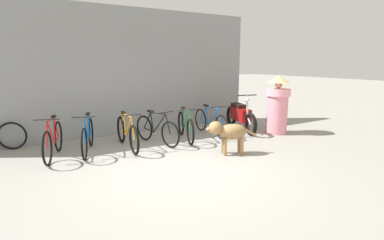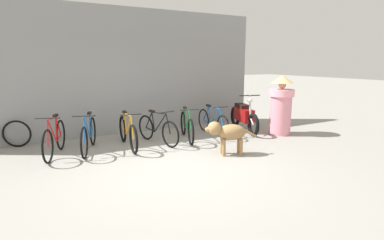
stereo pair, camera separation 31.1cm
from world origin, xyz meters
TOP-DOWN VIEW (x-y plane):
  - ground_plane at (0.00, 0.00)m, footprint 60.00×60.00m
  - shop_wall_back at (0.00, 3.27)m, footprint 8.08×0.20m
  - bicycle_0 at (-1.85, 1.91)m, footprint 0.61×1.55m
  - bicycle_1 at (-1.17, 1.90)m, footprint 0.65×1.62m
  - bicycle_2 at (-0.34, 1.79)m, footprint 0.46×1.74m
  - bicycle_3 at (0.38, 1.78)m, footprint 0.52×1.57m
  - bicycle_4 at (1.17, 1.77)m, footprint 0.60×1.62m
  - bicycle_5 at (2.01, 1.88)m, footprint 0.46×1.70m
  - motorcycle at (3.03, 1.86)m, footprint 0.69×1.88m
  - stray_dog at (1.33, 0.25)m, footprint 1.05×0.59m
  - person_in_robes at (3.64, 1.07)m, footprint 0.74×0.74m
  - spare_tire_right at (-2.56, 3.02)m, footprint 0.61×0.25m

SIDE VIEW (x-z plane):
  - ground_plane at x=0.00m, z-range 0.00..0.00m
  - spare_tire_right at x=-2.56m, z-range 0.00..0.63m
  - bicycle_3 at x=0.38m, z-range -0.07..0.75m
  - bicycle_4 at x=1.17m, z-range -0.07..0.75m
  - bicycle_5 at x=2.01m, z-range -0.06..0.75m
  - bicycle_2 at x=-0.34m, z-range -0.08..0.76m
  - bicycle_1 at x=-1.17m, z-range -0.07..0.79m
  - bicycle_0 at x=-1.85m, z-range -0.08..0.80m
  - motorcycle at x=3.03m, z-range -0.10..0.96m
  - stray_dog at x=1.33m, z-range 0.12..0.84m
  - person_in_robes at x=3.64m, z-range 0.01..1.59m
  - shop_wall_back at x=0.00m, z-range 0.00..3.33m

